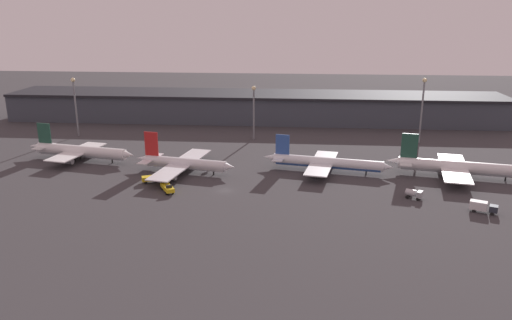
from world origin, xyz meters
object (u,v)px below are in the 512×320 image
airplane_0 (80,151)px  service_vehicle_1 (168,188)px  service_vehicle_0 (482,206)px  service_vehicle_2 (414,194)px  airplane_2 (326,163)px  airplane_1 (183,163)px  service_vehicle_3 (152,178)px  airplane_3 (459,167)px

airplane_0 → service_vehicle_1: size_ratio=5.71×
service_vehicle_0 → service_vehicle_2: (-16.13, 9.08, -0.19)m
airplane_2 → service_vehicle_1: 54.29m
airplane_1 → service_vehicle_3: airplane_1 is taller
airplane_1 → airplane_3: size_ratio=0.82×
airplane_0 → service_vehicle_2: size_ratio=8.40×
airplane_2 → service_vehicle_2: airplane_2 is taller
service_vehicle_1 → airplane_3: bearing=72.9°
airplane_0 → airplane_3: bearing=7.3°
airplane_1 → service_vehicle_3: (-7.63, -11.32, -1.75)m
airplane_3 → service_vehicle_1: bearing=-155.8°
service_vehicle_0 → service_vehicle_2: bearing=173.7°
airplane_2 → service_vehicle_1: airplane_2 is taller
airplane_3 → service_vehicle_2: 28.25m
airplane_0 → service_vehicle_1: (40.07, -29.95, -2.17)m
service_vehicle_0 → service_vehicle_2: service_vehicle_0 is taller
airplane_1 → service_vehicle_1: (-0.61, -19.33, -1.86)m
service_vehicle_1 → service_vehicle_2: 72.88m
service_vehicle_0 → service_vehicle_1: 89.44m
airplane_1 → service_vehicle_3: size_ratio=5.63×
service_vehicle_3 → airplane_3: bearing=-13.4°
airplane_1 → service_vehicle_2: bearing=-3.8°
airplane_2 → service_vehicle_0: size_ratio=5.92×
airplane_1 → service_vehicle_2: (72.27, -18.95, -1.60)m
service_vehicle_1 → airplane_0: bearing=-157.1°
airplane_1 → airplane_3: (90.92, 2.19, 0.28)m
airplane_0 → service_vehicle_2: airplane_0 is taller
airplane_3 → service_vehicle_1: size_ratio=6.17×
service_vehicle_0 → airplane_1: bearing=-174.5°
airplane_0 → airplane_2: (88.59, -5.66, -0.37)m
airplane_0 → service_vehicle_0: (129.08, -38.65, -1.72)m
airplane_3 → service_vehicle_0: bearing=-83.8°
airplane_2 → airplane_1: bearing=-163.2°
service_vehicle_2 → service_vehicle_3: service_vehicle_3 is taller
airplane_1 → service_vehicle_0: airplane_1 is taller
airplane_1 → airplane_3: 90.95m
airplane_1 → airplane_0: bearing=176.3°
airplane_1 → service_vehicle_0: 92.75m
airplane_0 → service_vehicle_2: 116.77m
service_vehicle_2 → airplane_0: bearing=-165.8°
airplane_0 → service_vehicle_0: 134.75m
airplane_1 → airplane_2: airplane_1 is taller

